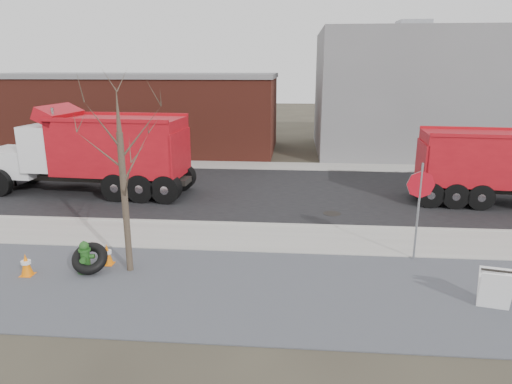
# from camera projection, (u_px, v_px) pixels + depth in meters

# --- Properties ---
(ground) EXTENTS (120.00, 120.00, 0.00)m
(ground) POSITION_uv_depth(u_px,v_px,m) (249.00, 241.00, 15.40)
(ground) COLOR #383328
(ground) RESTS_ON ground
(gravel_verge) EXTENTS (60.00, 5.00, 0.03)m
(gravel_verge) POSITION_uv_depth(u_px,v_px,m) (236.00, 289.00, 12.03)
(gravel_verge) COLOR slate
(gravel_verge) RESTS_ON ground
(sidewalk) EXTENTS (60.00, 2.50, 0.06)m
(sidewalk) POSITION_uv_depth(u_px,v_px,m) (250.00, 238.00, 15.63)
(sidewalk) COLOR #9E9B93
(sidewalk) RESTS_ON ground
(curb) EXTENTS (60.00, 0.15, 0.11)m
(curb) POSITION_uv_depth(u_px,v_px,m) (254.00, 224.00, 16.87)
(curb) COLOR #9E9B93
(curb) RESTS_ON ground
(road) EXTENTS (60.00, 9.40, 0.02)m
(road) POSITION_uv_depth(u_px,v_px,m) (263.00, 192.00, 21.45)
(road) COLOR black
(road) RESTS_ON ground
(far_sidewalk) EXTENTS (60.00, 2.00, 0.06)m
(far_sidewalk) POSITION_uv_depth(u_px,v_px,m) (270.00, 166.00, 26.92)
(far_sidewalk) COLOR #9E9B93
(far_sidewalk) RESTS_ON ground
(building_grey) EXTENTS (12.00, 10.00, 8.00)m
(building_grey) POSITION_uv_depth(u_px,v_px,m) (407.00, 92.00, 30.89)
(building_grey) COLOR gray
(building_grey) RESTS_ON ground
(building_brick) EXTENTS (20.20, 8.20, 5.30)m
(building_brick) POSITION_uv_depth(u_px,v_px,m) (131.00, 112.00, 31.84)
(building_brick) COLOR maroon
(building_brick) RESTS_ON ground
(bare_tree) EXTENTS (3.20, 3.20, 5.20)m
(bare_tree) POSITION_uv_depth(u_px,v_px,m) (121.00, 159.00, 12.29)
(bare_tree) COLOR #382D23
(bare_tree) RESTS_ON ground
(fire_hydrant) EXTENTS (0.54, 0.52, 0.95)m
(fire_hydrant) POSITION_uv_depth(u_px,v_px,m) (85.00, 258.00, 12.96)
(fire_hydrant) COLOR #295E23
(fire_hydrant) RESTS_ON ground
(truck_tire) EXTENTS (1.13, 1.08, 0.85)m
(truck_tire) POSITION_uv_depth(u_px,v_px,m) (90.00, 258.00, 12.94)
(truck_tire) COLOR black
(truck_tire) RESTS_ON ground
(stop_sign) EXTENTS (0.82, 0.06, 3.01)m
(stop_sign) POSITION_uv_depth(u_px,v_px,m) (420.00, 196.00, 13.38)
(stop_sign) COLOR gray
(stop_sign) RESTS_ON ground
(sandwich_board) EXTENTS (0.81, 0.60, 1.01)m
(sandwich_board) POSITION_uv_depth(u_px,v_px,m) (495.00, 289.00, 10.94)
(sandwich_board) COLOR white
(sandwich_board) RESTS_ON ground
(traffic_cone_near) EXTENTS (0.35, 0.35, 0.66)m
(traffic_cone_near) POSITION_uv_depth(u_px,v_px,m) (107.00, 255.00, 13.46)
(traffic_cone_near) COLOR orange
(traffic_cone_near) RESTS_ON ground
(traffic_cone_far) EXTENTS (0.35, 0.35, 0.67)m
(traffic_cone_far) POSITION_uv_depth(u_px,v_px,m) (26.00, 265.00, 12.75)
(traffic_cone_far) COLOR orange
(traffic_cone_far) RESTS_ON ground
(dump_truck_red_a) EXTENTS (8.63, 3.02, 3.46)m
(dump_truck_red_a) POSITION_uv_depth(u_px,v_px,m) (510.00, 164.00, 19.03)
(dump_truck_red_a) COLOR black
(dump_truck_red_a) RESTS_ON ground
(dump_truck_red_b) EXTENTS (9.63, 3.31, 3.98)m
(dump_truck_red_b) POSITION_uv_depth(u_px,v_px,m) (94.00, 150.00, 20.73)
(dump_truck_red_b) COLOR black
(dump_truck_red_b) RESTS_ON ground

